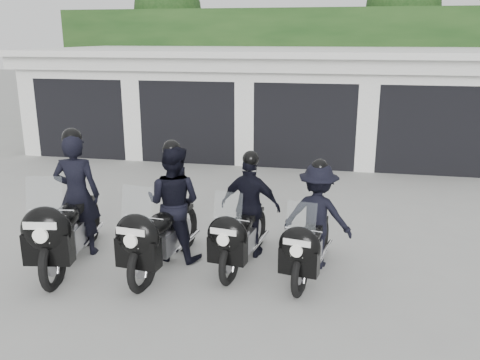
% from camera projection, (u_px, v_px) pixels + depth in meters
% --- Properties ---
extents(ground, '(80.00, 80.00, 0.00)m').
position_uv_depth(ground, '(275.00, 253.00, 8.07)').
color(ground, '#969691').
rests_on(ground, ground).
extents(garage_block, '(16.40, 6.80, 2.96)m').
position_uv_depth(garage_block, '(311.00, 102.00, 15.27)').
color(garage_block, white).
rests_on(garage_block, ground).
extents(background_vegetation, '(20.00, 3.90, 5.80)m').
position_uv_depth(background_vegetation, '(331.00, 51.00, 19.41)').
color(background_vegetation, '#153212').
rests_on(background_vegetation, ground).
extents(police_bike_a, '(0.95, 2.36, 2.07)m').
position_uv_depth(police_bike_a, '(70.00, 211.00, 7.56)').
color(police_bike_a, black).
rests_on(police_bike_a, ground).
extents(police_bike_b, '(0.94, 2.21, 1.92)m').
position_uv_depth(police_bike_b, '(168.00, 212.00, 7.52)').
color(police_bike_b, black).
rests_on(police_bike_b, ground).
extents(police_bike_c, '(1.01, 1.99, 1.73)m').
position_uv_depth(police_bike_c, '(247.00, 214.00, 7.66)').
color(police_bike_c, black).
rests_on(police_bike_c, ground).
extents(police_bike_d, '(1.09, 1.93, 1.70)m').
position_uv_depth(police_bike_d, '(315.00, 223.00, 7.32)').
color(police_bike_d, black).
rests_on(police_bike_d, ground).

